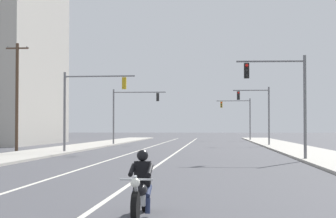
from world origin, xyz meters
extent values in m
cube|color=beige|center=(-0.07, 45.00, 0.00)|extent=(0.16, 100.00, 0.01)
cube|color=beige|center=(-3.43, 45.00, 0.00)|extent=(0.16, 100.00, 0.01)
cube|color=#ADA89E|center=(10.01, 40.00, 0.07)|extent=(4.40, 110.00, 0.14)
cube|color=#ADA89E|center=(-10.01, 40.00, 0.07)|extent=(4.40, 110.00, 0.14)
cylinder|color=black|center=(1.19, 5.34, 0.32)|extent=(0.13, 0.64, 0.64)
cylinder|color=black|center=(1.21, 6.89, 0.32)|extent=(0.13, 0.64, 0.64)
cylinder|color=silver|center=(1.19, 5.44, 0.64)|extent=(0.08, 0.33, 0.68)
sphere|color=white|center=(1.19, 5.29, 0.82)|extent=(0.20, 0.20, 0.20)
cylinder|color=silver|center=(1.19, 5.49, 0.87)|extent=(0.70, 0.06, 0.04)
ellipsoid|color=black|center=(1.20, 6.00, 0.60)|extent=(0.33, 0.57, 0.28)
cube|color=silver|center=(1.20, 6.12, 0.37)|extent=(0.25, 0.44, 0.24)
cube|color=black|center=(1.20, 6.44, 0.54)|extent=(0.29, 0.52, 0.12)
cube|color=black|center=(1.21, 6.84, 0.62)|extent=(0.21, 0.36, 0.08)
cylinder|color=silver|center=(1.07, 6.52, 0.30)|extent=(0.09, 0.55, 0.08)
cube|color=black|center=(1.20, 6.40, 0.92)|extent=(0.36, 0.25, 0.56)
sphere|color=black|center=(1.20, 6.38, 1.33)|extent=(0.26, 0.26, 0.26)
cylinder|color=navy|center=(1.34, 6.25, 0.54)|extent=(0.15, 0.44, 0.30)
cylinder|color=navy|center=(1.36, 6.07, 0.24)|extent=(0.11, 0.16, 0.35)
cylinder|color=black|center=(1.40, 6.13, 1.02)|extent=(0.11, 0.52, 0.27)
cylinder|color=navy|center=(1.06, 6.26, 0.54)|extent=(0.15, 0.44, 0.30)
cylinder|color=navy|center=(1.04, 6.08, 0.24)|extent=(0.11, 0.16, 0.35)
cylinder|color=black|center=(1.00, 6.14, 1.02)|extent=(0.11, 0.52, 0.27)
cylinder|color=slate|center=(8.17, 27.51, 3.10)|extent=(0.18, 0.18, 6.20)
cylinder|color=slate|center=(6.17, 27.45, 5.85)|extent=(4.00, 0.23, 0.11)
cube|color=black|center=(4.77, 27.41, 5.30)|extent=(0.31, 0.25, 0.90)
sphere|color=red|center=(4.78, 27.25, 5.60)|extent=(0.18, 0.18, 0.18)
sphere|color=black|center=(4.78, 27.25, 5.30)|extent=(0.18, 0.18, 0.18)
sphere|color=black|center=(4.78, 27.25, 5.00)|extent=(0.18, 0.18, 0.18)
cylinder|color=slate|center=(-8.56, 36.56, 3.10)|extent=(0.18, 0.18, 6.20)
cylinder|color=slate|center=(-5.83, 36.43, 5.85)|extent=(5.47, 0.38, 0.11)
cube|color=#B79319|center=(-3.91, 36.34, 5.30)|extent=(0.31, 0.25, 0.90)
sphere|color=red|center=(-3.91, 36.49, 5.60)|extent=(0.18, 0.18, 0.18)
sphere|color=black|center=(-3.91, 36.49, 5.30)|extent=(0.18, 0.18, 0.18)
sphere|color=black|center=(-3.91, 36.49, 5.00)|extent=(0.18, 0.18, 0.18)
cylinder|color=slate|center=(8.63, 54.02, 3.10)|extent=(0.18, 0.18, 6.20)
cylinder|color=slate|center=(6.76, 53.99, 5.85)|extent=(3.74, 0.16, 0.11)
cube|color=black|center=(5.46, 53.97, 5.30)|extent=(0.30, 0.24, 0.90)
sphere|color=red|center=(5.46, 53.82, 5.60)|extent=(0.18, 0.18, 0.18)
sphere|color=black|center=(5.46, 53.82, 5.30)|extent=(0.18, 0.18, 0.18)
sphere|color=black|center=(5.46, 53.82, 5.00)|extent=(0.18, 0.18, 0.18)
cylinder|color=slate|center=(-8.25, 56.43, 3.10)|extent=(0.18, 0.18, 6.20)
cylinder|color=slate|center=(-5.34, 56.38, 5.85)|extent=(5.83, 0.21, 0.11)
cube|color=black|center=(-3.30, 56.35, 5.30)|extent=(0.30, 0.25, 0.90)
sphere|color=red|center=(-3.30, 56.50, 5.60)|extent=(0.18, 0.18, 0.18)
sphere|color=black|center=(-3.30, 56.50, 5.30)|extent=(0.18, 0.18, 0.18)
sphere|color=black|center=(-3.30, 56.50, 5.00)|extent=(0.18, 0.18, 0.18)
cylinder|color=slate|center=(8.19, 77.81, 3.10)|extent=(0.18, 0.18, 6.20)
cylinder|color=slate|center=(5.74, 77.98, 5.85)|extent=(4.91, 0.45, 0.11)
cube|color=#B79319|center=(4.03, 78.10, 5.30)|extent=(0.32, 0.26, 0.90)
sphere|color=red|center=(4.02, 77.94, 5.60)|extent=(0.18, 0.18, 0.18)
sphere|color=black|center=(4.02, 77.94, 5.30)|extent=(0.18, 0.18, 0.18)
sphere|color=black|center=(4.02, 77.94, 5.00)|extent=(0.18, 0.18, 0.18)
cylinder|color=#4C3828|center=(-13.12, 38.86, 4.41)|extent=(0.26, 0.26, 8.81)
cube|color=#4C3828|center=(-13.12, 38.86, 8.41)|extent=(1.89, 0.12, 0.12)
cylinder|color=slate|center=(-13.91, 38.86, 8.51)|extent=(0.08, 0.08, 0.12)
cylinder|color=slate|center=(-12.33, 38.86, 8.51)|extent=(0.08, 0.08, 0.12)
camera|label=1|loc=(2.79, -6.46, 1.97)|focal=61.17mm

